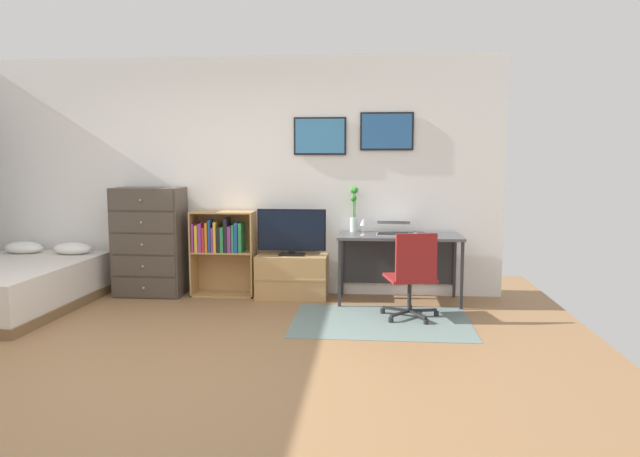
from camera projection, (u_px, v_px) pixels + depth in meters
name	position (u px, v px, depth m)	size (l,w,h in m)	color
ground_plane	(162.00, 362.00, 4.45)	(7.20, 7.20, 0.00)	#936B44
wall_back_with_posters	(236.00, 176.00, 6.68)	(6.12, 0.09, 2.70)	white
area_rug	(381.00, 321.00, 5.55)	(1.70, 1.20, 0.01)	slate
bed	(11.00, 286.00, 5.98)	(1.39, 1.98, 0.60)	brown
dresser	(150.00, 242.00, 6.58)	(0.77, 0.46, 1.23)	#4C4238
bookshelf	(221.00, 245.00, 6.57)	(0.72, 0.30, 0.96)	tan
tv_stand	(292.00, 276.00, 6.50)	(0.79, 0.41, 0.48)	tan
television	(292.00, 233.00, 6.42)	(0.76, 0.16, 0.52)	black
desk	(399.00, 246.00, 6.33)	(1.32, 0.60, 0.74)	#4C4C4F
office_chair	(412.00, 273.00, 5.57)	(0.58, 0.57, 0.86)	#232326
laptop	(393.00, 228.00, 6.28)	(0.38, 0.41, 0.16)	#B7B7BC
computer_mouse	(416.00, 234.00, 6.15)	(0.06, 0.10, 0.03)	silver
bamboo_vase	(354.00, 211.00, 6.46)	(0.09, 0.09, 0.50)	silver
wine_glass	(363.00, 223.00, 6.18)	(0.07, 0.07, 0.18)	silver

